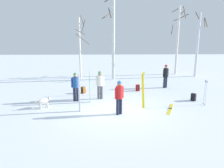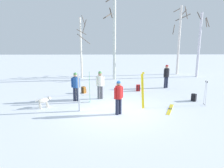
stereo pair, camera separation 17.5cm
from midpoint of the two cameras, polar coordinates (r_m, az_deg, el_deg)
ground_plane at (r=11.30m, az=0.70°, el=-7.20°), size 60.00×60.00×0.00m
person_0 at (r=12.90m, az=-9.89°, el=-0.25°), size 0.52×0.34×1.72m
person_1 at (r=13.17m, az=-3.54°, el=0.20°), size 0.50×0.34×1.72m
person_2 at (r=10.63m, az=1.44°, el=-2.97°), size 0.45×0.34×1.72m
person_3 at (r=16.32m, az=13.57°, el=2.41°), size 0.46×0.34×1.72m
dog at (r=12.26m, az=-17.74°, el=-4.28°), size 0.74×0.58×0.57m
ski_pair_planted_0 at (r=11.18m, az=-9.02°, el=-2.28°), size 0.10×0.12×1.99m
ski_pair_planted_1 at (r=11.57m, az=7.68°, el=-1.72°), size 0.25×0.07×1.98m
ski_pair_planted_2 at (r=12.56m, az=-6.27°, el=-0.86°), size 0.03×0.15×1.82m
ski_pair_lying_0 at (r=12.01m, az=14.60°, el=-6.33°), size 0.82×1.66×0.05m
ski_poles_0 at (r=14.13m, az=-3.43°, el=0.33°), size 0.07×0.25×1.49m
ski_poles_1 at (r=13.07m, az=22.85°, el=-1.96°), size 0.07×0.27×1.41m
backpack_0 at (r=14.71m, az=-7.86°, el=-1.58°), size 0.34×0.35×0.44m
backpack_1 at (r=15.25m, az=6.39°, el=-1.00°), size 0.26×0.29×0.44m
backpack_2 at (r=13.82m, az=20.21°, el=-3.26°), size 0.35×0.34×0.44m
water_bottle_0 at (r=13.53m, az=2.11°, el=-3.15°), size 0.08×0.08×0.27m
birch_tree_0 at (r=19.30m, az=-8.61°, el=9.66°), size 1.10×1.43×5.36m
birch_tree_1 at (r=18.68m, az=0.03°, el=13.44°), size 1.45×1.37×7.78m
birch_tree_2 at (r=21.97m, az=16.58°, el=11.36°), size 1.75×1.72×6.39m
birch_tree_3 at (r=21.27m, az=21.33°, el=9.77°), size 1.20×1.06×5.73m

